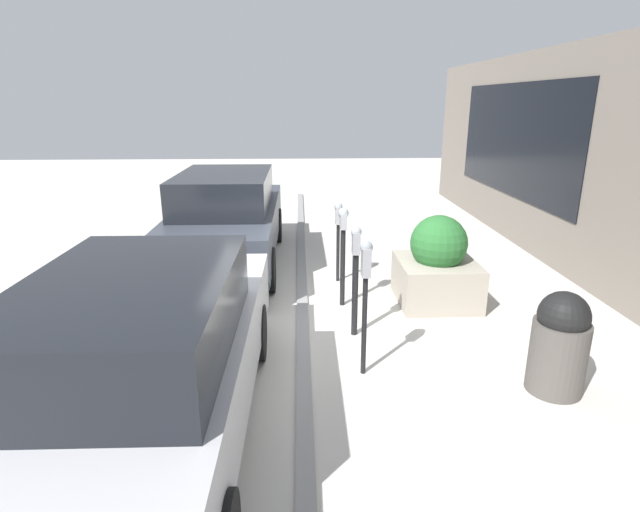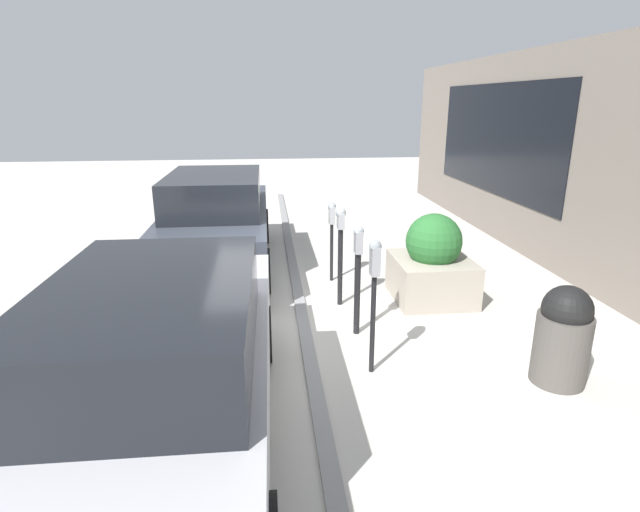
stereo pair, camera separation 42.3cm
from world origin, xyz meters
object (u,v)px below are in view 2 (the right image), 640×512
at_px(parking_meter_nearest, 374,280).
at_px(parked_car_middle, 217,219).
at_px(parking_meter_middle, 341,241).
at_px(planter_box, 432,264).
at_px(parking_meter_fourth, 332,225).
at_px(trash_bin, 563,335).
at_px(parking_meter_second, 358,268).
at_px(parked_car_front, 161,365).

xyz_separation_m(parking_meter_nearest, parked_car_middle, (3.92, 1.97, -0.20)).
height_order(parking_meter_middle, parked_car_middle, parked_car_middle).
relative_size(planter_box, parked_car_middle, 0.28).
height_order(parking_meter_fourth, trash_bin, parking_meter_fourth).
bearing_deg(parking_meter_second, trash_bin, -125.57).
xyz_separation_m(parked_car_front, trash_bin, (0.69, -3.91, -0.29)).
bearing_deg(parking_meter_fourth, parking_meter_middle, 179.39).
height_order(parking_meter_nearest, parking_meter_second, parking_meter_nearest).
relative_size(planter_box, parked_car_front, 0.28).
distance_m(parking_meter_middle, parked_car_middle, 2.76).
distance_m(parking_meter_fourth, planter_box, 1.73).
distance_m(parking_meter_second, parking_meter_fourth, 2.00).
relative_size(parking_meter_nearest, parking_meter_fourth, 1.14).
distance_m(parking_meter_middle, trash_bin, 3.11).
distance_m(parking_meter_middle, parking_meter_fourth, 1.03).
bearing_deg(trash_bin, planter_box, 13.97).
bearing_deg(parking_meter_second, parked_car_front, 136.13).
bearing_deg(planter_box, parked_car_middle, 59.71).
bearing_deg(parking_meter_nearest, parking_meter_middle, 2.02).
distance_m(parking_meter_nearest, parked_car_front, 2.29).
relative_size(planter_box, trash_bin, 1.21).
relative_size(parking_meter_nearest, parked_car_front, 0.32).
bearing_deg(parked_car_front, trash_bin, -79.26).
bearing_deg(parked_car_middle, parking_meter_middle, -136.14).
height_order(parking_meter_second, parking_meter_middle, parking_meter_middle).
xyz_separation_m(parking_meter_nearest, planter_box, (2.00, -1.33, -0.53)).
relative_size(parking_meter_second, planter_box, 1.08).
bearing_deg(planter_box, trash_bin, -166.03).
distance_m(parking_meter_second, parking_meter_middle, 0.98).
distance_m(planter_box, parked_car_middle, 3.83).
distance_m(parking_meter_fourth, parked_car_front, 4.51).
distance_m(parking_meter_second, trash_bin, 2.39).
bearing_deg(parked_car_front, parked_car_middle, 0.54).
bearing_deg(parking_meter_nearest, parking_meter_fourth, 1.11).
bearing_deg(parking_meter_middle, planter_box, -87.22).
distance_m(parked_car_front, parked_car_middle, 5.04).
distance_m(parked_car_front, trash_bin, 3.98).
distance_m(planter_box, parked_car_front, 4.55).
height_order(parking_meter_nearest, parking_meter_fourth, parking_meter_nearest).
height_order(planter_box, trash_bin, planter_box).
bearing_deg(trash_bin, parking_meter_fourth, 30.43).
height_order(parking_meter_middle, parked_car_front, parked_car_front).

